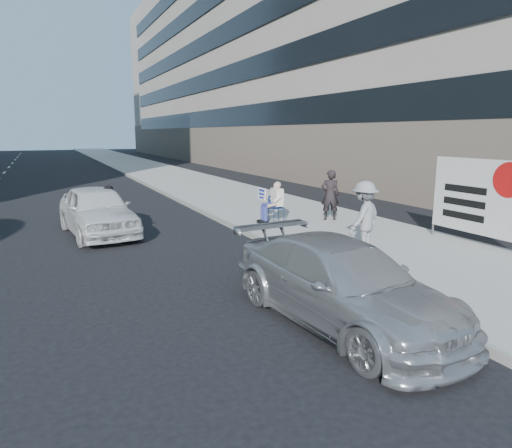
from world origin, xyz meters
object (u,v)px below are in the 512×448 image
jogger (364,218)px  parked_sedan (342,284)px  protest_banner (482,197)px  white_sedan_near (97,210)px  pedestrian_woman (330,195)px  motorcycle (111,211)px  seated_protester (273,200)px

jogger → parked_sedan: size_ratio=0.39×
jogger → protest_banner: bearing=143.8°
protest_banner → white_sedan_near: bearing=143.9°
white_sedan_near → pedestrian_woman: bearing=-19.1°
white_sedan_near → motorcycle: white_sedan_near is taller
seated_protester → parked_sedan: (-2.49, -7.22, -0.22)m
jogger → pedestrian_woman: jogger is taller
protest_banner → jogger: bearing=168.4°
seated_protester → motorcycle: (-4.82, 1.46, -0.24)m
parked_sedan → white_sedan_near: 8.85m
protest_banner → white_sedan_near: size_ratio=0.71×
white_sedan_near → seated_protester: bearing=-19.0°
jogger → white_sedan_near: jogger is taller
seated_protester → protest_banner: bearing=-56.9°
pedestrian_woman → parked_sedan: pedestrian_woman is taller
motorcycle → parked_sedan: bearing=-71.8°
pedestrian_woman → parked_sedan: size_ratio=0.37×
pedestrian_woman → protest_banner: 4.82m
protest_banner → motorcycle: bearing=141.3°
seated_protester → parked_sedan: bearing=-109.0°
protest_banner → motorcycle: 10.41m
jogger → motorcycle: jogger is taller
seated_protester → motorcycle: seated_protester is taller
protest_banner → seated_protester: bearing=123.1°
protest_banner → parked_sedan: 6.22m
protest_banner → parked_sedan: (-5.77, -2.19, -0.75)m
motorcycle → seated_protester: bearing=-13.7°
jogger → pedestrian_woman: (1.73, 3.95, -0.04)m
jogger → motorcycle: 7.69m
jogger → parked_sedan: 3.89m
seated_protester → pedestrian_woman: size_ratio=0.79×
protest_banner → parked_sedan: protest_banner is taller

